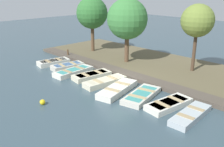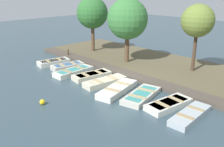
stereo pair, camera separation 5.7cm
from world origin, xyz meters
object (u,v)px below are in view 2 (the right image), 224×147
(rowboat_8, at_px, (190,115))
(park_tree_center, at_px, (198,21))
(rowboat_5, at_px, (117,89))
(park_tree_left, at_px, (127,19))
(rowboat_2, at_px, (73,71))
(rowboat_4, at_px, (105,82))
(rowboat_3, at_px, (92,76))
(buoy, at_px, (42,102))
(mooring_post_near, at_px, (68,53))
(park_tree_far_left, at_px, (92,13))
(rowboat_0, at_px, (54,62))
(rowboat_7, at_px, (169,104))
(rowboat_6, at_px, (141,95))
(rowboat_1, at_px, (68,66))

(rowboat_8, height_order, park_tree_center, park_tree_center)
(rowboat_5, relative_size, park_tree_left, 0.64)
(rowboat_2, bearing_deg, rowboat_4, 91.27)
(rowboat_4, relative_size, park_tree_left, 0.58)
(rowboat_3, relative_size, buoy, 9.54)
(mooring_post_near, height_order, park_tree_far_left, park_tree_far_left)
(rowboat_0, distance_m, park_tree_left, 7.41)
(rowboat_0, bearing_deg, rowboat_3, 100.86)
(rowboat_7, relative_size, rowboat_8, 0.97)
(mooring_post_near, height_order, park_tree_center, park_tree_center)
(park_tree_far_left, bearing_deg, rowboat_8, 68.95)
(park_tree_left, bearing_deg, rowboat_2, -11.08)
(park_tree_far_left, distance_m, park_tree_left, 5.24)
(rowboat_6, xyz_separation_m, buoy, (4.81, -3.40, -0.00))
(rowboat_0, height_order, mooring_post_near, mooring_post_near)
(rowboat_2, relative_size, rowboat_8, 1.05)
(rowboat_5, height_order, rowboat_6, rowboat_5)
(rowboat_2, height_order, rowboat_5, rowboat_5)
(rowboat_3, bearing_deg, rowboat_1, -82.14)
(rowboat_5, bearing_deg, mooring_post_near, -119.56)
(rowboat_4, bearing_deg, rowboat_0, -83.94)
(rowboat_0, distance_m, rowboat_8, 13.24)
(rowboat_6, xyz_separation_m, park_tree_left, (-4.77, -5.59, 3.73))
(rowboat_6, distance_m, rowboat_8, 3.37)
(rowboat_6, height_order, park_tree_center, park_tree_center)
(rowboat_8, relative_size, park_tree_center, 0.58)
(rowboat_0, relative_size, rowboat_2, 0.87)
(rowboat_4, distance_m, rowboat_8, 6.57)
(rowboat_7, bearing_deg, rowboat_4, -80.13)
(rowboat_1, xyz_separation_m, rowboat_7, (0.03, 9.89, -0.03))
(park_tree_left, xyz_separation_m, park_tree_center, (-1.85, 5.35, 0.16))
(rowboat_1, xyz_separation_m, rowboat_4, (0.22, 4.82, -0.01))
(mooring_post_near, relative_size, park_tree_far_left, 0.15)
(rowboat_1, relative_size, mooring_post_near, 3.29)
(rowboat_7, bearing_deg, rowboat_5, -73.21)
(rowboat_4, xyz_separation_m, park_tree_left, (-4.84, -2.39, 3.69))
(rowboat_0, bearing_deg, buoy, 62.70)
(rowboat_1, bearing_deg, park_tree_far_left, -142.48)
(rowboat_4, height_order, rowboat_6, rowboat_4)
(rowboat_6, bearing_deg, park_tree_center, 169.32)
(rowboat_4, distance_m, buoy, 4.75)
(rowboat_2, distance_m, rowboat_7, 8.47)
(rowboat_8, xyz_separation_m, park_tree_center, (-6.77, -3.61, 3.87))
(buoy, distance_m, park_tree_far_left, 13.10)
(buoy, bearing_deg, park_tree_far_left, -143.79)
(rowboat_6, xyz_separation_m, park_tree_center, (-6.61, -0.24, 3.88))
(rowboat_5, height_order, park_tree_center, park_tree_center)
(rowboat_7, bearing_deg, mooring_post_near, -91.58)
(rowboat_6, bearing_deg, rowboat_2, -100.12)
(rowboat_8, distance_m, mooring_post_near, 14.45)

